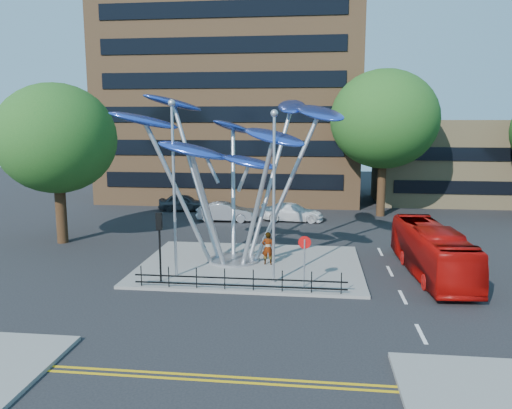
# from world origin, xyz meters

# --- Properties ---
(ground) EXTENTS (120.00, 120.00, 0.00)m
(ground) POSITION_xyz_m (0.00, 0.00, 0.00)
(ground) COLOR black
(ground) RESTS_ON ground
(traffic_island) EXTENTS (12.00, 9.00, 0.15)m
(traffic_island) POSITION_xyz_m (-1.00, 6.00, 0.07)
(traffic_island) COLOR slate
(traffic_island) RESTS_ON ground
(double_yellow_near) EXTENTS (40.00, 0.12, 0.01)m
(double_yellow_near) POSITION_xyz_m (0.00, -6.00, 0.01)
(double_yellow_near) COLOR gold
(double_yellow_near) RESTS_ON ground
(double_yellow_far) EXTENTS (40.00, 0.12, 0.01)m
(double_yellow_far) POSITION_xyz_m (0.00, -6.30, 0.01)
(double_yellow_far) COLOR gold
(double_yellow_far) RESTS_ON ground
(brick_tower) EXTENTS (25.00, 15.00, 30.00)m
(brick_tower) POSITION_xyz_m (-6.00, 32.00, 15.00)
(brick_tower) COLOR brown
(brick_tower) RESTS_ON ground
(low_building_near) EXTENTS (15.00, 8.00, 8.00)m
(low_building_near) POSITION_xyz_m (16.00, 30.00, 4.00)
(low_building_near) COLOR tan
(low_building_near) RESTS_ON ground
(tree_right) EXTENTS (8.80, 8.80, 12.11)m
(tree_right) POSITION_xyz_m (8.00, 22.00, 8.04)
(tree_right) COLOR black
(tree_right) RESTS_ON ground
(tree_left) EXTENTS (7.60, 7.60, 10.32)m
(tree_left) POSITION_xyz_m (-14.00, 10.00, 6.79)
(tree_left) COLOR black
(tree_left) RESTS_ON ground
(leaf_sculpture) EXTENTS (12.72, 9.54, 9.51)m
(leaf_sculpture) POSITION_xyz_m (-2.07, 6.68, 6.87)
(leaf_sculpture) COLOR #9EA0A5
(leaf_sculpture) RESTS_ON traffic_island
(street_lamp_left) EXTENTS (0.36, 0.36, 8.80)m
(street_lamp_left) POSITION_xyz_m (-4.50, 3.50, 5.36)
(street_lamp_left) COLOR #9EA0A5
(street_lamp_left) RESTS_ON traffic_island
(street_lamp_right) EXTENTS (0.36, 0.36, 8.30)m
(street_lamp_right) POSITION_xyz_m (0.50, 3.00, 5.09)
(street_lamp_right) COLOR #9EA0A5
(street_lamp_right) RESTS_ON traffic_island
(traffic_light_island) EXTENTS (0.28, 0.18, 3.42)m
(traffic_light_island) POSITION_xyz_m (-5.00, 2.50, 2.61)
(traffic_light_island) COLOR black
(traffic_light_island) RESTS_ON traffic_island
(no_entry_sign_island) EXTENTS (0.60, 0.10, 2.45)m
(no_entry_sign_island) POSITION_xyz_m (2.00, 2.52, 1.82)
(no_entry_sign_island) COLOR #9EA0A5
(no_entry_sign_island) RESTS_ON traffic_island
(pedestrian_railing_front) EXTENTS (10.00, 0.06, 1.00)m
(pedestrian_railing_front) POSITION_xyz_m (-1.00, 1.70, 0.55)
(pedestrian_railing_front) COLOR black
(pedestrian_railing_front) RESTS_ON traffic_island
(red_bus) EXTENTS (2.75, 9.36, 2.57)m
(red_bus) POSITION_xyz_m (8.50, 5.57, 1.29)
(red_bus) COLOR #A50A07
(red_bus) RESTS_ON ground
(pedestrian) EXTENTS (0.68, 0.46, 1.82)m
(pedestrian) POSITION_xyz_m (-0.06, 6.02, 1.06)
(pedestrian) COLOR gray
(pedestrian) RESTS_ON traffic_island
(parked_car_left) EXTENTS (4.53, 2.10, 1.50)m
(parked_car_left) POSITION_xyz_m (-9.08, 22.43, 0.75)
(parked_car_left) COLOR #3D3E44
(parked_car_left) RESTS_ON ground
(parked_car_mid) EXTENTS (4.59, 1.73, 1.50)m
(parked_car_mid) POSITION_xyz_m (-4.58, 18.25, 0.75)
(parked_car_mid) COLOR #A3A5AB
(parked_car_mid) RESTS_ON ground
(parked_car_right) EXTENTS (4.93, 2.12, 1.42)m
(parked_car_right) POSITION_xyz_m (0.73, 18.94, 0.71)
(parked_car_right) COLOR white
(parked_car_right) RESTS_ON ground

